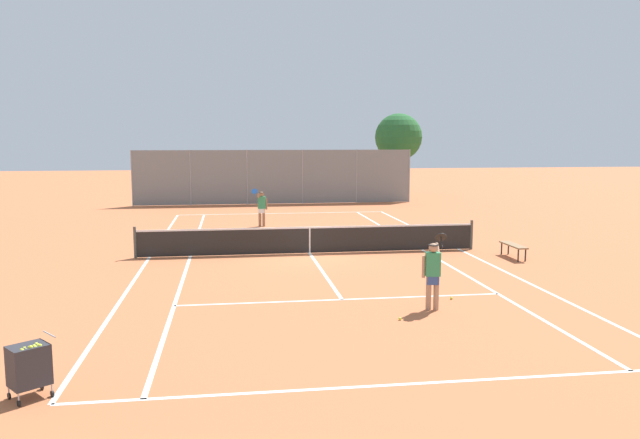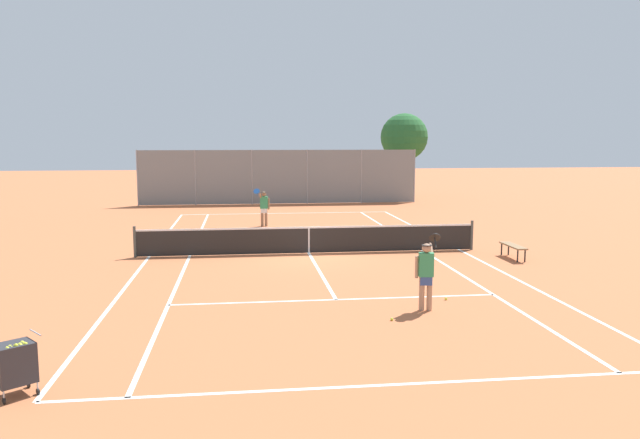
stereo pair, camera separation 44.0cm
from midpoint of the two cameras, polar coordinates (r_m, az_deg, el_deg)
ground_plane at (r=21.97m, az=-0.45°, el=-3.12°), size 120.00×120.00×0.00m
court_line_markings at (r=21.97m, az=-0.45°, el=-3.11°), size 11.10×23.90×0.01m
tennis_net at (r=21.89m, az=-0.45°, el=-1.81°), size 12.00×0.10×1.07m
ball_cart at (r=11.00m, az=-25.08°, el=-11.81°), size 0.78×0.75×0.96m
player_near_side at (r=14.87m, az=10.51°, el=-4.72°), size 0.75×0.72×1.77m
player_far_left at (r=28.68m, az=-4.72°, el=1.22°), size 0.75×0.72×1.77m
loose_tennis_ball_0 at (r=14.14m, az=7.48°, el=-9.02°), size 0.07×0.07×0.07m
loose_tennis_ball_1 at (r=16.09m, az=12.21°, el=-7.10°), size 0.07×0.07×0.07m
courtside_bench at (r=22.02m, az=17.79°, el=-2.37°), size 0.36×1.50×0.47m
back_fence at (r=38.42m, az=-3.38°, el=3.91°), size 17.10×0.08×3.34m
tree_behind_left at (r=43.07m, az=7.97°, el=7.35°), size 3.20×3.20×5.71m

